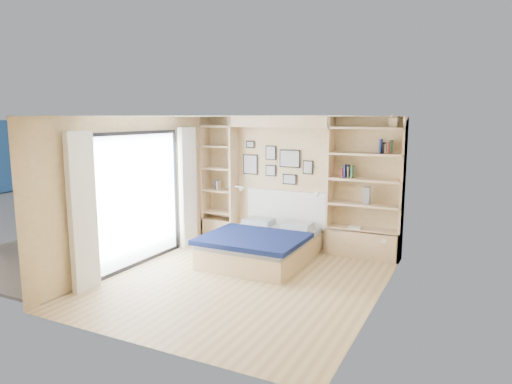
% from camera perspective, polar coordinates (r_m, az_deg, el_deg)
% --- Properties ---
extents(ground, '(4.50, 4.50, 0.00)m').
position_cam_1_polar(ground, '(7.11, -1.65, -11.12)').
color(ground, tan).
rests_on(ground, ground).
extents(room_shell, '(4.50, 4.50, 4.50)m').
position_cam_1_polar(room_shell, '(8.32, 0.87, -0.41)').
color(room_shell, tan).
rests_on(room_shell, ground).
extents(bed, '(1.68, 2.17, 1.07)m').
position_cam_1_polar(bed, '(8.06, 0.77, -6.61)').
color(bed, '#DCB886').
rests_on(bed, ground).
extents(photo_gallery, '(1.48, 0.02, 0.82)m').
position_cam_1_polar(photo_gallery, '(8.91, 2.44, 3.65)').
color(photo_gallery, black).
rests_on(photo_gallery, ground).
extents(reading_lamps, '(1.92, 0.12, 0.15)m').
position_cam_1_polar(reading_lamps, '(8.71, 2.74, 0.18)').
color(reading_lamps, silver).
rests_on(reading_lamps, ground).
extents(shelf_decor, '(3.58, 0.23, 2.03)m').
position_cam_1_polar(shelf_decor, '(8.21, 12.84, 3.67)').
color(shelf_decor, '#A51E1E').
rests_on(shelf_decor, ground).
extents(deck, '(3.20, 4.00, 0.05)m').
position_cam_1_polar(deck, '(9.28, -21.85, -6.89)').
color(deck, '#746455').
rests_on(deck, ground).
extents(deck_chair, '(0.47, 0.74, 0.71)m').
position_cam_1_polar(deck_chair, '(9.27, -23.37, -4.85)').
color(deck_chair, tan).
rests_on(deck_chair, ground).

